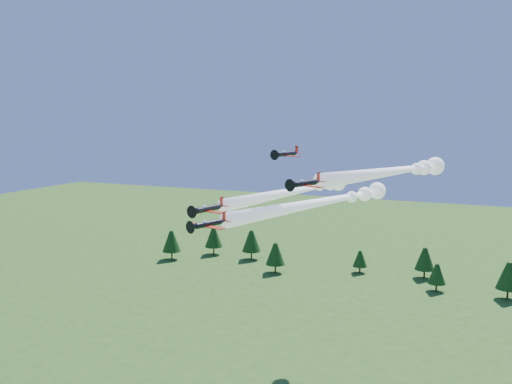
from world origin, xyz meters
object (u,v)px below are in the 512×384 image
at_px(plane_slot, 286,154).
at_px(plane_right, 396,171).
at_px(plane_left, 298,190).
at_px(plane_lead, 325,201).

bearing_deg(plane_slot, plane_right, 54.18).
bearing_deg(plane_slot, plane_left, 120.60).
distance_m(plane_lead, plane_right, 14.43).
bearing_deg(plane_left, plane_slot, -63.08).
bearing_deg(plane_slot, plane_lead, 83.47).
xyz_separation_m(plane_lead, plane_right, (12.68, 3.18, 6.09)).
bearing_deg(plane_right, plane_left, 173.43).
xyz_separation_m(plane_right, plane_slot, (-16.86, -13.42, 3.51)).
distance_m(plane_right, plane_slot, 21.83).
bearing_deg(plane_left, plane_lead, -41.84).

